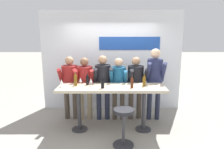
{
  "coord_description": "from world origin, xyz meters",
  "views": [
    {
      "loc": [
        0.01,
        -4.26,
        2.17
      ],
      "look_at": [
        0.0,
        0.1,
        1.28
      ],
      "focal_mm": 32.0,
      "sensor_mm": 36.0,
      "label": 1
    }
  ],
  "objects_px": {
    "person_left": "(85,82)",
    "person_center_right": "(136,82)",
    "wine_glass_1": "(81,80)",
    "person_right": "(155,77)",
    "person_center": "(119,82)",
    "wine_bottle_0": "(103,82)",
    "wine_bottle_3": "(76,80)",
    "person_center_left": "(103,81)",
    "wine_bottle_4": "(145,81)",
    "wine_glass_0": "(91,81)",
    "tasting_table": "(112,93)",
    "wine_bottle_1": "(133,82)",
    "bar_stool": "(124,122)",
    "wine_bottle_2": "(88,80)",
    "person_far_left": "(71,81)",
    "wine_glass_2": "(62,82)"
  },
  "relations": [
    {
      "from": "wine_bottle_3",
      "to": "tasting_table",
      "type": "bearing_deg",
      "value": -5.44
    },
    {
      "from": "wine_glass_1",
      "to": "wine_bottle_2",
      "type": "bearing_deg",
      "value": 23.37
    },
    {
      "from": "person_center_left",
      "to": "wine_bottle_4",
      "type": "distance_m",
      "value": 1.1
    },
    {
      "from": "person_far_left",
      "to": "wine_bottle_2",
      "type": "distance_m",
      "value": 0.71
    },
    {
      "from": "person_left",
      "to": "wine_bottle_0",
      "type": "relative_size",
      "value": 5.5
    },
    {
      "from": "wine_bottle_4",
      "to": "wine_glass_0",
      "type": "relative_size",
      "value": 1.51
    },
    {
      "from": "tasting_table",
      "to": "wine_bottle_3",
      "type": "distance_m",
      "value": 0.86
    },
    {
      "from": "bar_stool",
      "to": "person_center",
      "type": "relative_size",
      "value": 0.48
    },
    {
      "from": "person_center",
      "to": "wine_glass_0",
      "type": "height_order",
      "value": "person_center"
    },
    {
      "from": "person_right",
      "to": "wine_bottle_4",
      "type": "xyz_separation_m",
      "value": [
        -0.35,
        -0.55,
        0.02
      ]
    },
    {
      "from": "wine_bottle_0",
      "to": "wine_bottle_3",
      "type": "xyz_separation_m",
      "value": [
        -0.62,
        0.21,
        0.01
      ]
    },
    {
      "from": "person_far_left",
      "to": "wine_bottle_3",
      "type": "height_order",
      "value": "person_far_left"
    },
    {
      "from": "person_center_right",
      "to": "wine_bottle_2",
      "type": "height_order",
      "value": "person_center_right"
    },
    {
      "from": "wine_bottle_2",
      "to": "wine_glass_0",
      "type": "height_order",
      "value": "wine_bottle_2"
    },
    {
      "from": "tasting_table",
      "to": "wine_glass_1",
      "type": "relative_size",
      "value": 13.36
    },
    {
      "from": "person_center_left",
      "to": "wine_bottle_2",
      "type": "relative_size",
      "value": 6.45
    },
    {
      "from": "tasting_table",
      "to": "person_right",
      "type": "xyz_separation_m",
      "value": [
        1.07,
        0.59,
        0.25
      ]
    },
    {
      "from": "tasting_table",
      "to": "person_center_left",
      "type": "distance_m",
      "value": 0.64
    },
    {
      "from": "bar_stool",
      "to": "wine_glass_0",
      "type": "bearing_deg",
      "value": 135.04
    },
    {
      "from": "person_center",
      "to": "person_center_right",
      "type": "distance_m",
      "value": 0.44
    },
    {
      "from": "wine_bottle_1",
      "to": "wine_bottle_3",
      "type": "height_order",
      "value": "wine_bottle_3"
    },
    {
      "from": "person_center_left",
      "to": "person_center",
      "type": "distance_m",
      "value": 0.39
    },
    {
      "from": "wine_bottle_0",
      "to": "wine_glass_0",
      "type": "height_order",
      "value": "wine_bottle_0"
    },
    {
      "from": "tasting_table",
      "to": "wine_glass_2",
      "type": "distance_m",
      "value": 1.12
    },
    {
      "from": "person_center_right",
      "to": "wine_glass_0",
      "type": "distance_m",
      "value": 1.24
    },
    {
      "from": "bar_stool",
      "to": "person_right",
      "type": "relative_size",
      "value": 0.42
    },
    {
      "from": "person_center_left",
      "to": "wine_bottle_3",
      "type": "bearing_deg",
      "value": -144.07
    },
    {
      "from": "wine_bottle_0",
      "to": "person_center_right",
      "type": "bearing_deg",
      "value": 44.11
    },
    {
      "from": "person_center",
      "to": "person_center_right",
      "type": "bearing_deg",
      "value": 11.72
    },
    {
      "from": "tasting_table",
      "to": "wine_glass_1",
      "type": "distance_m",
      "value": 0.75
    },
    {
      "from": "wine_bottle_2",
      "to": "tasting_table",
      "type": "bearing_deg",
      "value": -15.94
    },
    {
      "from": "person_left",
      "to": "person_center_right",
      "type": "xyz_separation_m",
      "value": [
        1.28,
        0.02,
        0.01
      ]
    },
    {
      "from": "wine_bottle_4",
      "to": "wine_glass_2",
      "type": "relative_size",
      "value": 1.51
    },
    {
      "from": "wine_bottle_3",
      "to": "wine_glass_1",
      "type": "height_order",
      "value": "wine_bottle_3"
    },
    {
      "from": "person_far_left",
      "to": "wine_bottle_2",
      "type": "xyz_separation_m",
      "value": [
        0.5,
        -0.48,
        0.16
      ]
    },
    {
      "from": "person_right",
      "to": "wine_bottle_2",
      "type": "distance_m",
      "value": 1.68
    },
    {
      "from": "wine_bottle_0",
      "to": "wine_bottle_1",
      "type": "bearing_deg",
      "value": 1.81
    },
    {
      "from": "person_left",
      "to": "wine_glass_0",
      "type": "distance_m",
      "value": 0.65
    },
    {
      "from": "person_center_left",
      "to": "wine_glass_0",
      "type": "relative_size",
      "value": 9.32
    },
    {
      "from": "person_center_right",
      "to": "wine_bottle_1",
      "type": "bearing_deg",
      "value": -113.86
    },
    {
      "from": "wine_bottle_1",
      "to": "wine_glass_1",
      "type": "relative_size",
      "value": 1.53
    },
    {
      "from": "person_left",
      "to": "wine_glass_0",
      "type": "bearing_deg",
      "value": -74.11
    },
    {
      "from": "wine_glass_1",
      "to": "person_right",
      "type": "bearing_deg",
      "value": 15.67
    },
    {
      "from": "bar_stool",
      "to": "wine_glass_2",
      "type": "xyz_separation_m",
      "value": [
        -1.32,
        0.6,
        0.65
      ]
    },
    {
      "from": "person_right",
      "to": "person_center_right",
      "type": "bearing_deg",
      "value": 177.25
    },
    {
      "from": "wine_bottle_0",
      "to": "wine_glass_0",
      "type": "distance_m",
      "value": 0.31
    },
    {
      "from": "person_center_right",
      "to": "wine_glass_0",
      "type": "relative_size",
      "value": 9.11
    },
    {
      "from": "wine_bottle_1",
      "to": "wine_glass_2",
      "type": "relative_size",
      "value": 1.53
    },
    {
      "from": "tasting_table",
      "to": "wine_bottle_0",
      "type": "relative_size",
      "value": 8.13
    },
    {
      "from": "person_far_left",
      "to": "wine_bottle_3",
      "type": "xyz_separation_m",
      "value": [
        0.24,
        -0.56,
        0.18
      ]
    }
  ]
}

